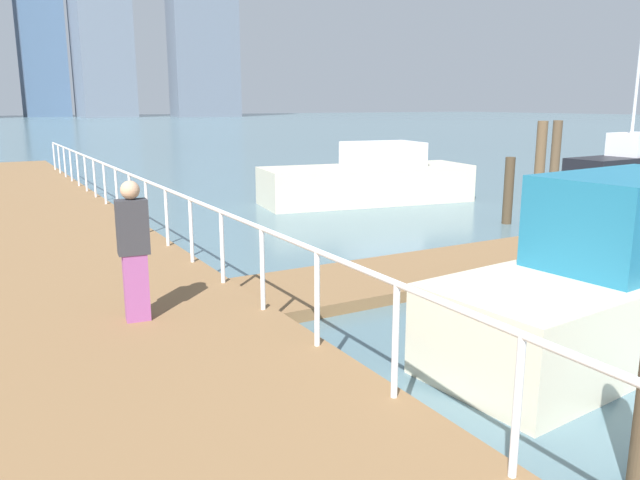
# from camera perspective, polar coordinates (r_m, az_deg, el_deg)

# --- Properties ---
(ground_plane) EXTENTS (300.00, 300.00, 0.00)m
(ground_plane) POSITION_cam_1_polar(r_m,az_deg,el_deg) (22.03, -13.04, 4.39)
(ground_plane) COLOR slate
(floating_dock) EXTENTS (11.20, 2.00, 0.18)m
(floating_dock) POSITION_cam_1_polar(r_m,az_deg,el_deg) (12.04, 15.37, -1.81)
(floating_dock) COLOR olive
(floating_dock) RESTS_ON ground_plane
(boardwalk_railing) EXTENTS (0.06, 29.23, 1.08)m
(boardwalk_railing) POSITION_cam_1_polar(r_m,az_deg,el_deg) (12.28, -14.83, 3.86)
(boardwalk_railing) COLOR white
(boardwalk_railing) RESTS_ON boardwalk
(dock_piling_0) EXTENTS (0.24, 0.24, 1.66)m
(dock_piling_0) POSITION_cam_1_polar(r_m,az_deg,el_deg) (16.18, 16.88, 4.34)
(dock_piling_0) COLOR #473826
(dock_piling_0) RESTS_ON ground_plane
(dock_piling_3) EXTENTS (0.33, 0.33, 2.41)m
(dock_piling_3) POSITION_cam_1_polar(r_m,az_deg,el_deg) (21.50, 19.52, 7.04)
(dock_piling_3) COLOR brown
(dock_piling_3) RESTS_ON ground_plane
(dock_piling_5) EXTENTS (0.28, 0.28, 2.46)m
(dock_piling_5) POSITION_cam_1_polar(r_m,az_deg,el_deg) (20.19, 20.71, 6.72)
(dock_piling_5) COLOR brown
(dock_piling_5) RESTS_ON ground_plane
(moored_boat_1) EXTENTS (6.62, 3.02, 1.81)m
(moored_boat_1) POSITION_cam_1_polar(r_m,az_deg,el_deg) (18.97, 4.50, 5.51)
(moored_boat_1) COLOR beige
(moored_boat_1) RESTS_ON ground_plane
(moored_boat_4) EXTENTS (5.83, 1.90, 7.08)m
(moored_boat_4) POSITION_cam_1_polar(r_m,az_deg,el_deg) (26.90, 26.49, 6.30)
(moored_boat_4) COLOR black
(moored_boat_4) RESTS_ON ground_plane
(pedestrian_1) EXTENTS (0.38, 0.26, 1.69)m
(pedestrian_1) POSITION_cam_1_polar(r_m,az_deg,el_deg) (7.66, -16.68, -0.81)
(pedestrian_1) COLOR #994C8C
(pedestrian_1) RESTS_ON boardwalk
(skyline_tower_4) EXTENTS (9.24, 8.57, 37.11)m
(skyline_tower_4) POSITION_cam_1_polar(r_m,az_deg,el_deg) (153.78, -24.27, 17.21)
(skyline_tower_4) COLOR slate
(skyline_tower_4) RESTS_ON ground_plane
(skyline_tower_6) EXTENTS (14.69, 10.41, 42.70)m
(skyline_tower_6) POSITION_cam_1_polar(r_m,az_deg,el_deg) (145.45, -10.76, 19.49)
(skyline_tower_6) COLOR slate
(skyline_tower_6) RESTS_ON ground_plane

